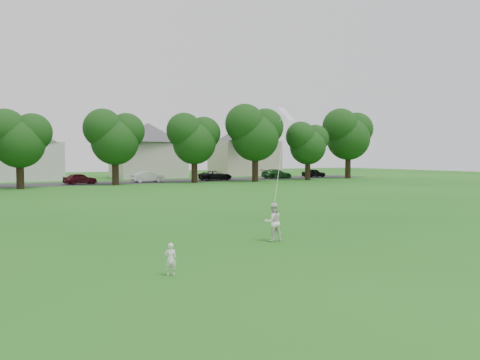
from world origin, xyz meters
TOP-DOWN VIEW (x-y plane):
  - ground at (0.00, 0.00)m, footprint 160.00×160.00m
  - street at (0.00, 42.00)m, footprint 90.00×7.00m
  - toddler at (-1.69, -0.58)m, footprint 0.37×0.32m
  - older_boy at (3.42, 2.15)m, footprint 0.75×0.63m
  - kite at (5.02, 3.97)m, footprint 2.13×2.28m
  - tree_row at (3.54, 36.55)m, footprint 81.03×8.93m
  - parked_cars at (5.37, 41.00)m, footprint 71.00×2.42m
  - house_row at (0.72, 52.00)m, footprint 78.15×14.24m

SIDE VIEW (x-z plane):
  - ground at x=0.00m, z-range 0.00..0.00m
  - street at x=0.00m, z-range 0.00..0.01m
  - toddler at x=-1.69m, z-range 0.00..0.87m
  - parked_cars at x=5.37m, z-range -0.01..1.25m
  - older_boy at x=3.42m, z-range 0.00..1.41m
  - kite at x=5.02m, z-range -0.12..6.21m
  - house_row at x=0.72m, z-range -0.15..9.68m
  - tree_row at x=3.54m, z-range 0.95..10.75m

